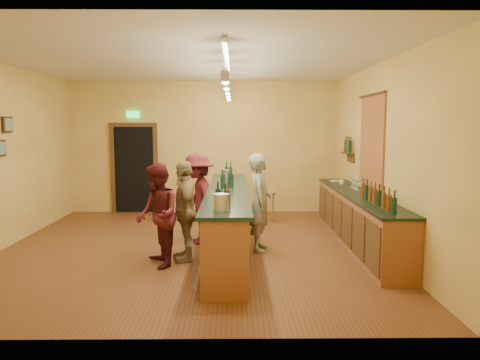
{
  "coord_description": "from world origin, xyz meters",
  "views": [
    {
      "loc": [
        0.77,
        -7.98,
        2.13
      ],
      "look_at": [
        0.86,
        0.2,
        1.18
      ],
      "focal_mm": 35.0,
      "sensor_mm": 36.0,
      "label": 1
    }
  ],
  "objects_px": {
    "bartender": "(260,202)",
    "customer_a": "(157,215)",
    "customer_b": "(185,211)",
    "bar_stool": "(267,198)",
    "tasting_bar": "(228,214)",
    "back_counter": "(358,218)",
    "customer_c": "(198,198)"
  },
  "relations": [
    {
      "from": "bartender",
      "to": "customer_a",
      "type": "height_order",
      "value": "bartender"
    },
    {
      "from": "bartender",
      "to": "customer_b",
      "type": "distance_m",
      "value": 1.36
    },
    {
      "from": "customer_a",
      "to": "customer_b",
      "type": "relative_size",
      "value": 0.99
    },
    {
      "from": "customer_a",
      "to": "customer_b",
      "type": "bearing_deg",
      "value": 112.15
    },
    {
      "from": "customer_b",
      "to": "bar_stool",
      "type": "xyz_separation_m",
      "value": [
        1.51,
        2.91,
        -0.26
      ]
    },
    {
      "from": "bartender",
      "to": "tasting_bar",
      "type": "bearing_deg",
      "value": 84.54
    },
    {
      "from": "customer_a",
      "to": "customer_b",
      "type": "xyz_separation_m",
      "value": [
        0.37,
        0.34,
        0.01
      ]
    },
    {
      "from": "back_counter",
      "to": "customer_b",
      "type": "bearing_deg",
      "value": -163.48
    },
    {
      "from": "back_counter",
      "to": "customer_c",
      "type": "distance_m",
      "value": 2.9
    },
    {
      "from": "back_counter",
      "to": "bartender",
      "type": "bearing_deg",
      "value": -170.7
    },
    {
      "from": "customer_a",
      "to": "tasting_bar",
      "type": "bearing_deg",
      "value": 115.05
    },
    {
      "from": "customer_c",
      "to": "tasting_bar",
      "type": "bearing_deg",
      "value": 36.42
    },
    {
      "from": "customer_a",
      "to": "customer_c",
      "type": "distance_m",
      "value": 1.53
    },
    {
      "from": "tasting_bar",
      "to": "bar_stool",
      "type": "height_order",
      "value": "tasting_bar"
    },
    {
      "from": "tasting_bar",
      "to": "customer_b",
      "type": "xyz_separation_m",
      "value": [
        -0.67,
        -0.71,
        0.19
      ]
    },
    {
      "from": "bartender",
      "to": "bar_stool",
      "type": "height_order",
      "value": "bartender"
    },
    {
      "from": "tasting_bar",
      "to": "bartender",
      "type": "relative_size",
      "value": 3.07
    },
    {
      "from": "customer_c",
      "to": "bar_stool",
      "type": "height_order",
      "value": "customer_c"
    },
    {
      "from": "customer_c",
      "to": "bar_stool",
      "type": "relative_size",
      "value": 2.4
    },
    {
      "from": "back_counter",
      "to": "bartender",
      "type": "height_order",
      "value": "bartender"
    },
    {
      "from": "customer_b",
      "to": "bar_stool",
      "type": "height_order",
      "value": "customer_b"
    },
    {
      "from": "back_counter",
      "to": "customer_a",
      "type": "bearing_deg",
      "value": -159.98
    },
    {
      "from": "bar_stool",
      "to": "customer_a",
      "type": "bearing_deg",
      "value": -120.15
    },
    {
      "from": "tasting_bar",
      "to": "customer_b",
      "type": "bearing_deg",
      "value": -133.45
    },
    {
      "from": "customer_a",
      "to": "bar_stool",
      "type": "relative_size",
      "value": 2.31
    },
    {
      "from": "bartender",
      "to": "customer_b",
      "type": "height_order",
      "value": "bartender"
    },
    {
      "from": "customer_a",
      "to": "bartender",
      "type": "bearing_deg",
      "value": 100.42
    },
    {
      "from": "tasting_bar",
      "to": "customer_c",
      "type": "distance_m",
      "value": 0.71
    },
    {
      "from": "bartender",
      "to": "customer_b",
      "type": "relative_size",
      "value": 1.04
    },
    {
      "from": "bartender",
      "to": "bar_stool",
      "type": "relative_size",
      "value": 2.43
    },
    {
      "from": "tasting_bar",
      "to": "bar_stool",
      "type": "relative_size",
      "value": 7.47
    },
    {
      "from": "tasting_bar",
      "to": "customer_a",
      "type": "relative_size",
      "value": 3.24
    }
  ]
}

